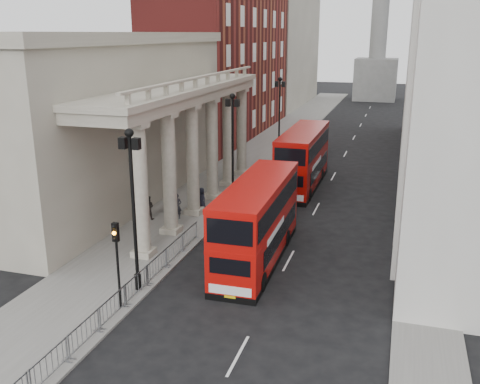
{
  "coord_description": "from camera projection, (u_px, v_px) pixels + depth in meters",
  "views": [
    {
      "loc": [
        11.65,
        -18.28,
        12.73
      ],
      "look_at": [
        2.38,
        12.16,
        3.25
      ],
      "focal_mm": 40.0,
      "sensor_mm": 36.0,
      "label": 1
    }
  ],
  "objects": [
    {
      "name": "ground",
      "position": [
        109.0,
        333.0,
        23.65
      ],
      "size": [
        260.0,
        260.0,
        0.0
      ],
      "primitive_type": "plane",
      "color": "black",
      "rests_on": "ground"
    },
    {
      "name": "sidewalk_west",
      "position": [
        241.0,
        169.0,
        51.97
      ],
      "size": [
        6.0,
        140.0,
        0.12
      ],
      "primitive_type": "cube",
      "color": "slate",
      "rests_on": "ground"
    },
    {
      "name": "sidewalk_east",
      "position": [
        418.0,
        182.0,
        47.36
      ],
      "size": [
        3.0,
        140.0,
        0.12
      ],
      "primitive_type": "cube",
      "color": "slate",
      "rests_on": "ground"
    },
    {
      "name": "kerb",
      "position": [
        270.0,
        171.0,
        51.14
      ],
      "size": [
        0.2,
        140.0,
        0.14
      ],
      "primitive_type": "cube",
      "color": "slate",
      "rests_on": "ground"
    },
    {
      "name": "portico_building",
      "position": [
        103.0,
        124.0,
        41.37
      ],
      "size": [
        9.0,
        28.0,
        12.0
      ],
      "primitive_type": "cube",
      "color": "gray",
      "rests_on": "ground"
    },
    {
      "name": "brick_building",
      "position": [
        225.0,
        47.0,
        67.44
      ],
      "size": [
        9.0,
        32.0,
        22.0
      ],
      "primitive_type": "cube",
      "color": "maroon",
      "rests_on": "ground"
    },
    {
      "name": "west_building_far",
      "position": [
        281.0,
        49.0,
        97.06
      ],
      "size": [
        9.0,
        30.0,
        20.0
      ],
      "primitive_type": "cube",
      "color": "gray",
      "rests_on": "ground"
    },
    {
      "name": "east_building",
      "position": [
        463.0,
        36.0,
        44.94
      ],
      "size": [
        8.0,
        55.0,
        25.0
      ],
      "primitive_type": "cube",
      "color": "beige",
      "rests_on": "ground"
    },
    {
      "name": "monument_column",
      "position": [
        380.0,
        15.0,
        101.75
      ],
      "size": [
        8.0,
        8.0,
        54.2
      ],
      "color": "#60605E",
      "rests_on": "ground"
    },
    {
      "name": "lamp_post_south",
      "position": [
        133.0,
        200.0,
        26.08
      ],
      "size": [
        1.05,
        0.44,
        8.32
      ],
      "color": "black",
      "rests_on": "sidewalk_west"
    },
    {
      "name": "lamp_post_mid",
      "position": [
        233.0,
        140.0,
        40.75
      ],
      "size": [
        1.05,
        0.44,
        8.32
      ],
      "color": "black",
      "rests_on": "sidewalk_west"
    },
    {
      "name": "lamp_post_north",
      "position": [
        279.0,
        112.0,
        55.41
      ],
      "size": [
        1.05,
        0.44,
        8.32
      ],
      "color": "black",
      "rests_on": "sidewalk_west"
    },
    {
      "name": "traffic_light",
      "position": [
        117.0,
        250.0,
        24.72
      ],
      "size": [
        0.28,
        0.33,
        4.3
      ],
      "color": "black",
      "rests_on": "sidewalk_west"
    },
    {
      "name": "crowd_barriers",
      "position": [
        125.0,
        295.0,
        25.59
      ],
      "size": [
        0.5,
        18.75,
        1.1
      ],
      "color": "gray",
      "rests_on": "sidewalk_west"
    },
    {
      "name": "bus_near",
      "position": [
        258.0,
        220.0,
        30.56
      ],
      "size": [
        2.83,
        10.99,
        4.72
      ],
      "rotation": [
        0.0,
        0.0,
        0.02
      ],
      "color": "#B80C08",
      "rests_on": "ground"
    },
    {
      "name": "bus_far",
      "position": [
        303.0,
        158.0,
        45.43
      ],
      "size": [
        2.82,
        11.41,
        4.92
      ],
      "rotation": [
        0.0,
        0.0,
        0.0
      ],
      "color": "#A00A07",
      "rests_on": "ground"
    },
    {
      "name": "pedestrian_a",
      "position": [
        177.0,
        206.0,
        37.64
      ],
      "size": [
        0.73,
        0.54,
        1.81
      ],
      "primitive_type": "imported",
      "rotation": [
        0.0,
        0.0,
        0.18
      ],
      "color": "#222227",
      "rests_on": "sidewalk_west"
    },
    {
      "name": "pedestrian_b",
      "position": [
        148.0,
        208.0,
        37.51
      ],
      "size": [
        0.91,
        0.75,
        1.71
      ],
      "primitive_type": "imported",
      "rotation": [
        0.0,
        0.0,
        3.28
      ],
      "color": "black",
      "rests_on": "sidewalk_west"
    },
    {
      "name": "pedestrian_c",
      "position": [
        201.0,
        199.0,
        39.54
      ],
      "size": [
        0.96,
        0.8,
        1.69
      ],
      "primitive_type": "imported",
      "rotation": [
        0.0,
        0.0,
        5.92
      ],
      "color": "black",
      "rests_on": "sidewalk_west"
    }
  ]
}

